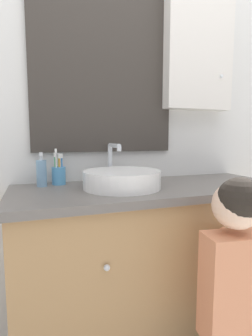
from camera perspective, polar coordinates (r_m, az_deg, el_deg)
wall_back at (r=1.54m, az=2.00°, el=12.98°), size 3.20×0.18×2.50m
vanity_counter at (r=1.43m, az=5.62°, el=-21.37°), size 1.33×0.53×0.88m
sink_basin at (r=1.22m, az=-0.90°, el=-2.29°), size 0.36×0.41×0.21m
toothbrush_holder at (r=1.36m, az=-14.43°, el=-1.34°), size 0.07×0.07×0.18m
soap_dispenser at (r=1.32m, az=-17.92°, el=-0.99°), size 0.05×0.05×0.17m
child_figure at (r=1.11m, az=22.17°, el=-22.59°), size 0.26×0.46×0.98m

